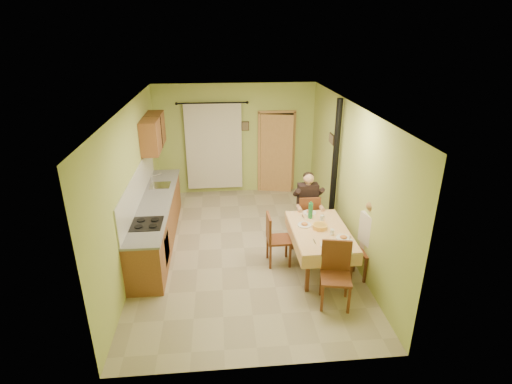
{
  "coord_description": "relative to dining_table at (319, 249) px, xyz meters",
  "views": [
    {
      "loc": [
        -0.41,
        -6.86,
        4.06
      ],
      "look_at": [
        0.25,
        0.1,
        1.15
      ],
      "focal_mm": 28.0,
      "sensor_mm": 36.0,
      "label": 1
    }
  ],
  "objects": [
    {
      "name": "picture_back",
      "position": [
        -1.05,
        3.77,
        1.37
      ],
      "size": [
        0.19,
        0.03,
        0.23
      ],
      "primitive_type": "cube",
      "color": "black",
      "rests_on": "room_shell"
    },
    {
      "name": "floor",
      "position": [
        -1.3,
        0.8,
        -0.38
      ],
      "size": [
        4.0,
        6.0,
        0.01
      ],
      "primitive_type": "cube",
      "color": "tan",
      "rests_on": "ground"
    },
    {
      "name": "tableware",
      "position": [
        0.03,
        -0.09,
        0.43
      ],
      "size": [
        0.8,
        1.67,
        0.33
      ],
      "color": "white",
      "rests_on": "dining_table"
    },
    {
      "name": "man_right",
      "position": [
        0.81,
        -0.33,
        0.5
      ],
      "size": [
        0.54,
        0.63,
        1.39
      ],
      "rotation": [
        0.0,
        0.0,
        1.8
      ],
      "color": "silver",
      "rests_on": "chair_right"
    },
    {
      "name": "chair_near",
      "position": [
        0.0,
        -1.03,
        -0.09
      ],
      "size": [
        0.54,
        0.54,
        1.03
      ],
      "rotation": [
        0.0,
        0.0,
        2.94
      ],
      "color": "brown",
      "rests_on": "ground"
    },
    {
      "name": "doorway",
      "position": [
        -0.25,
        3.73,
        0.67
      ],
      "size": [
        0.96,
        0.23,
        2.15
      ],
      "color": "black",
      "rests_on": "ground"
    },
    {
      "name": "room_shell",
      "position": [
        -1.3,
        0.8,
        1.44
      ],
      "size": [
        4.04,
        6.04,
        2.82
      ],
      "color": "#B6C967",
      "rests_on": "ground"
    },
    {
      "name": "dining_table",
      "position": [
        0.0,
        0.0,
        0.0
      ],
      "size": [
        0.99,
        1.64,
        0.76
      ],
      "rotation": [
        0.0,
        0.0,
        0.0
      ],
      "color": "#E4B27A",
      "rests_on": "ground"
    },
    {
      "name": "chair_right",
      "position": [
        0.82,
        -0.33,
        -0.09
      ],
      "size": [
        0.49,
        0.49,
        0.97
      ],
      "rotation": [
        0.0,
        0.0,
        1.8
      ],
      "color": "brown",
      "rests_on": "ground"
    },
    {
      "name": "chair_far",
      "position": [
        0.01,
        1.08,
        -0.09
      ],
      "size": [
        0.42,
        0.42,
        0.98
      ],
      "rotation": [
        0.0,
        0.0,
        0.01
      ],
      "color": "brown",
      "rests_on": "ground"
    },
    {
      "name": "chair_left",
      "position": [
        -0.71,
        0.22,
        -0.09
      ],
      "size": [
        0.43,
        0.43,
        0.98
      ],
      "rotation": [
        0.0,
        0.0,
        -1.54
      ],
      "color": "brown",
      "rests_on": "ground"
    },
    {
      "name": "upper_cabinets",
      "position": [
        -3.12,
        2.5,
        1.57
      ],
      "size": [
        0.35,
        1.4,
        0.7
      ],
      "primitive_type": "cube",
      "color": "brown",
      "rests_on": "room_shell"
    },
    {
      "name": "curtain",
      "position": [
        -1.85,
        3.7,
        0.88
      ],
      "size": [
        1.7,
        0.07,
        2.22
      ],
      "color": "black",
      "rests_on": "ground"
    },
    {
      "name": "stove_flue",
      "position": [
        0.6,
        1.4,
        0.64
      ],
      "size": [
        0.24,
        0.24,
        2.8
      ],
      "color": "black",
      "rests_on": "ground"
    },
    {
      "name": "picture_right",
      "position": [
        0.67,
        2.0,
        1.47
      ],
      "size": [
        0.03,
        0.31,
        0.21
      ],
      "primitive_type": "cube",
      "color": "brown",
      "rests_on": "room_shell"
    },
    {
      "name": "man_far",
      "position": [
        0.01,
        1.1,
        0.5
      ],
      "size": [
        0.58,
        0.47,
        1.39
      ],
      "rotation": [
        0.0,
        0.0,
        0.01
      ],
      "color": "black",
      "rests_on": "chair_far"
    },
    {
      "name": "kitchen_run",
      "position": [
        -3.01,
        1.2,
        0.1
      ],
      "size": [
        0.64,
        3.64,
        1.56
      ],
      "color": "brown",
      "rests_on": "ground"
    }
  ]
}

